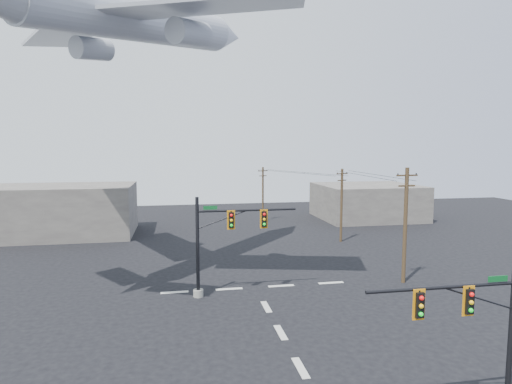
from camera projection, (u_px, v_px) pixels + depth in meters
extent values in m
plane|color=black|center=(300.00, 368.00, 20.51)|extent=(120.00, 120.00, 0.00)
cube|color=beige|center=(300.00, 368.00, 20.51)|extent=(0.40, 2.00, 0.01)
cube|color=beige|center=(281.00, 332.00, 24.42)|extent=(0.40, 2.00, 0.01)
cube|color=beige|center=(266.00, 307.00, 28.33)|extent=(0.40, 2.00, 0.01)
cube|color=beige|center=(175.00, 292.00, 31.15)|extent=(2.00, 0.40, 0.01)
cube|color=beige|center=(229.00, 289.00, 31.88)|extent=(2.00, 0.40, 0.01)
cube|color=beige|center=(281.00, 286.00, 32.60)|extent=(2.00, 0.40, 0.01)
cube|color=beige|center=(331.00, 283.00, 33.33)|extent=(2.00, 0.40, 0.01)
cylinder|color=black|center=(511.00, 337.00, 16.92)|extent=(0.21, 0.21, 6.16)
cylinder|color=black|center=(443.00, 287.00, 16.13)|extent=(6.20, 0.14, 0.14)
cylinder|color=black|center=(478.00, 298.00, 16.46)|extent=(3.28, 0.07, 0.07)
cube|color=black|center=(469.00, 301.00, 16.24)|extent=(0.30, 0.26, 0.97)
cube|color=orange|center=(468.00, 301.00, 16.26)|extent=(0.48, 0.04, 1.19)
sphere|color=#FE100E|center=(472.00, 295.00, 16.07)|extent=(0.18, 0.18, 0.18)
sphere|color=#FFB50D|center=(471.00, 302.00, 16.10)|extent=(0.18, 0.18, 0.18)
sphere|color=#0EE021|center=(471.00, 310.00, 16.13)|extent=(0.18, 0.18, 0.18)
cube|color=black|center=(419.00, 305.00, 15.87)|extent=(0.30, 0.26, 0.97)
cube|color=orange|center=(419.00, 305.00, 15.89)|extent=(0.48, 0.04, 1.19)
sphere|color=#FE100E|center=(422.00, 298.00, 15.69)|extent=(0.18, 0.18, 0.18)
sphere|color=#FFB50D|center=(421.00, 306.00, 15.72)|extent=(0.18, 0.18, 0.18)
sphere|color=#0EE021|center=(421.00, 314.00, 15.76)|extent=(0.18, 0.18, 0.18)
cube|color=#0B501E|center=(498.00, 279.00, 16.47)|extent=(0.84, 0.04, 0.23)
cylinder|color=gray|center=(198.00, 293.00, 30.26)|extent=(0.71, 0.71, 0.51)
cylinder|color=black|center=(198.00, 247.00, 29.91)|extent=(0.24, 0.24, 7.11)
cylinder|color=black|center=(247.00, 210.00, 30.28)|extent=(7.06, 0.16, 0.16)
cylinder|color=black|center=(223.00, 219.00, 30.03)|extent=(3.73, 0.08, 0.08)
cube|color=black|center=(231.00, 220.00, 29.99)|extent=(0.35, 0.30, 1.12)
cube|color=orange|center=(231.00, 220.00, 30.01)|extent=(0.56, 0.04, 1.37)
sphere|color=#FE100E|center=(231.00, 215.00, 29.78)|extent=(0.20, 0.20, 0.20)
sphere|color=#FFB50D|center=(231.00, 220.00, 29.82)|extent=(0.20, 0.20, 0.20)
sphere|color=#0EE021|center=(231.00, 225.00, 29.86)|extent=(0.20, 0.20, 0.20)
cube|color=black|center=(264.00, 219.00, 30.41)|extent=(0.35, 0.30, 1.12)
cube|color=orange|center=(264.00, 219.00, 30.43)|extent=(0.56, 0.04, 1.37)
sphere|color=#FE100E|center=(264.00, 214.00, 30.21)|extent=(0.20, 0.20, 0.20)
sphere|color=#FFB50D|center=(264.00, 219.00, 30.24)|extent=(0.20, 0.20, 0.20)
sphere|color=#0EE021|center=(264.00, 224.00, 30.28)|extent=(0.20, 0.20, 0.20)
cube|color=#0B501E|center=(210.00, 208.00, 29.72)|extent=(0.97, 0.04, 0.26)
cylinder|color=#4A3520|center=(405.00, 226.00, 32.97)|extent=(0.30, 0.30, 9.00)
cube|color=#4A3520|center=(407.00, 175.00, 32.56)|extent=(1.80, 0.26, 0.12)
cube|color=#4A3520|center=(407.00, 186.00, 32.64)|extent=(1.41, 0.23, 0.12)
cylinder|color=black|center=(398.00, 174.00, 32.34)|extent=(0.10, 0.10, 0.12)
cylinder|color=black|center=(407.00, 174.00, 32.55)|extent=(0.10, 0.10, 0.12)
cylinder|color=black|center=(416.00, 174.00, 32.76)|extent=(0.10, 0.10, 0.12)
cylinder|color=#4A3520|center=(341.00, 205.00, 47.43)|extent=(0.28, 0.28, 8.17)
cube|color=#4A3520|center=(342.00, 174.00, 47.06)|extent=(1.55, 0.78, 0.11)
cube|color=#4A3520|center=(342.00, 180.00, 47.14)|extent=(1.22, 0.63, 0.11)
cylinder|color=black|center=(337.00, 173.00, 46.63)|extent=(0.09, 0.09, 0.11)
cylinder|color=black|center=(342.00, 173.00, 47.05)|extent=(0.09, 0.09, 0.11)
cylinder|color=black|center=(347.00, 173.00, 47.47)|extent=(0.09, 0.09, 0.11)
cylinder|color=#4A3520|center=(263.00, 194.00, 60.81)|extent=(0.26, 0.26, 7.71)
cube|color=#4A3520|center=(263.00, 171.00, 60.46)|extent=(1.49, 0.73, 0.11)
cube|color=#4A3520|center=(263.00, 176.00, 60.53)|extent=(1.17, 0.59, 0.11)
cylinder|color=black|center=(259.00, 170.00, 60.06)|extent=(0.09, 0.09, 0.11)
cylinder|color=black|center=(263.00, 170.00, 60.45)|extent=(0.09, 0.09, 0.11)
cylinder|color=black|center=(267.00, 170.00, 60.84)|extent=(0.09, 0.09, 0.11)
cylinder|color=black|center=(361.00, 175.00, 39.68)|extent=(0.74, 14.63, 0.03)
cylinder|color=black|center=(292.00, 173.00, 53.64)|extent=(5.93, 14.77, 0.03)
cylinder|color=black|center=(376.00, 175.00, 39.95)|extent=(0.61, 14.63, 0.03)
cylinder|color=black|center=(303.00, 172.00, 53.90)|extent=(6.00, 14.77, 0.03)
cylinder|color=#A6AAB2|center=(140.00, 20.00, 32.58)|extent=(15.47, 17.67, 5.57)
cone|color=#A6AAB2|center=(227.00, 36.00, 43.00)|extent=(5.54, 5.74, 3.70)
cube|color=#A6AAB2|center=(64.00, 34.00, 34.93)|extent=(9.58, 13.64, 0.78)
cube|color=#A6AAB2|center=(206.00, 6.00, 27.99)|extent=(13.68, 7.65, 0.78)
cylinder|color=#A6AAB2|center=(92.00, 49.00, 34.86)|extent=(3.54, 3.75, 2.16)
cylinder|color=#A6AAB2|center=(189.00, 33.00, 30.01)|extent=(3.54, 3.75, 2.16)
cube|color=slate|center=(55.00, 211.00, 50.80)|extent=(18.00, 10.00, 6.00)
cube|color=slate|center=(367.00, 201.00, 63.34)|extent=(14.00, 12.00, 5.00)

